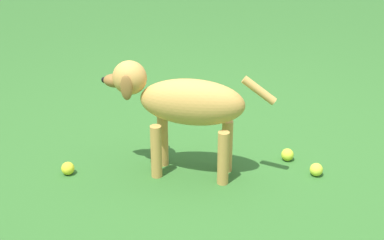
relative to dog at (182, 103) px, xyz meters
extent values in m
plane|color=#2D6026|center=(-0.10, 0.27, -0.38)|extent=(14.00, 14.00, 0.00)
ellipsoid|color=#C69347|center=(0.02, 0.05, 0.01)|extent=(0.37, 0.55, 0.23)
cylinder|color=#C69347|center=(0.02, -0.13, -0.24)|extent=(0.06, 0.06, 0.28)
cylinder|color=#C69347|center=(-0.10, -0.09, -0.24)|extent=(0.06, 0.06, 0.28)
cylinder|color=#C69347|center=(0.14, 0.18, -0.24)|extent=(0.06, 0.06, 0.28)
cylinder|color=#C69347|center=(0.02, 0.23, -0.24)|extent=(0.06, 0.06, 0.28)
ellipsoid|color=#C69347|center=(-0.09, -0.24, 0.11)|extent=(0.20, 0.21, 0.17)
ellipsoid|color=olive|center=(-0.12, -0.31, 0.09)|extent=(0.11, 0.14, 0.07)
sphere|color=black|center=(-0.14, -0.36, 0.09)|extent=(0.03, 0.03, 0.03)
ellipsoid|color=olive|center=(-0.01, -0.26, 0.09)|extent=(0.05, 0.07, 0.13)
ellipsoid|color=olive|center=(-0.16, -0.20, 0.09)|extent=(0.05, 0.07, 0.13)
cylinder|color=#C69347|center=(0.13, 0.34, 0.09)|extent=(0.10, 0.17, 0.13)
sphere|color=yellow|center=(-0.07, -0.57, -0.35)|extent=(0.07, 0.07, 0.07)
sphere|color=#CBE037|center=(0.14, 0.66, -0.35)|extent=(0.07, 0.07, 0.07)
sphere|color=#C5DF32|center=(-0.04, 0.57, -0.35)|extent=(0.07, 0.07, 0.07)
camera|label=1|loc=(2.42, -0.34, 1.01)|focal=51.41mm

